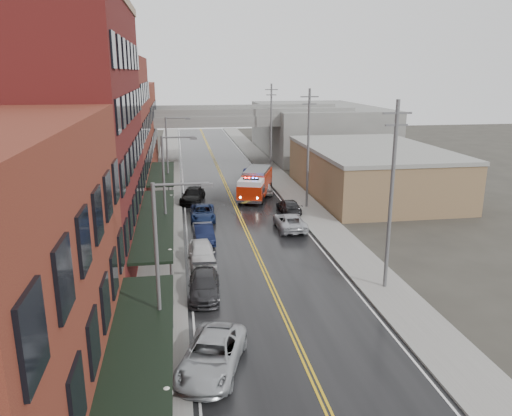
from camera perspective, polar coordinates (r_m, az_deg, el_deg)
road at (r=45.56m, az=-1.41°, el=-1.98°), size 11.00×160.00×0.02m
sidewalk_left at (r=45.21m, az=-10.62°, el=-2.30°), size 3.00×160.00×0.15m
sidewalk_right at (r=47.01m, az=7.45°, el=-1.47°), size 3.00×160.00×0.15m
curb_left at (r=45.18m, az=-8.53°, el=-2.21°), size 0.30×160.00×0.15m
curb_right at (r=46.58m, az=5.50°, el=-1.57°), size 0.30×160.00×0.15m
brick_building_b at (r=37.20m, az=-20.90°, el=7.29°), size 9.00×20.00×18.00m
brick_building_c at (r=54.50m, az=-17.14°, el=8.28°), size 9.00×15.00×15.00m
brick_building_far at (r=71.93m, az=-15.19°, el=8.77°), size 9.00×20.00×12.00m
tan_building at (r=58.43m, az=13.01°, el=4.02°), size 14.00×22.00×5.00m
right_far_block at (r=86.96m, az=6.96°, el=8.91°), size 18.00×30.00×8.00m
awning_0 at (r=20.20m, az=-13.31°, el=-16.69°), size 2.60×16.00×3.09m
awning_1 at (r=37.68m, az=-11.37°, el=-1.27°), size 2.60×18.00×3.09m
awning_2 at (r=54.68m, az=-10.73°, el=3.91°), size 2.60×13.00×3.09m
globe_lamp_0 at (r=18.86m, az=-10.07°, el=-21.56°), size 0.44×0.44×3.12m
globe_lamp_1 at (r=31.23m, az=-9.74°, el=-6.02°), size 0.44×0.44×3.12m
globe_lamp_2 at (r=44.57m, az=-9.61°, el=0.49°), size 0.44×0.44×3.12m
street_lamp_0 at (r=22.74m, az=-10.59°, el=-6.56°), size 2.64×0.22×9.00m
street_lamp_1 at (r=38.06m, az=-10.07°, el=2.38°), size 2.64×0.22×9.00m
street_lamp_2 at (r=53.78m, az=-9.85°, el=6.15°), size 2.64×0.22×9.00m
utility_pole_0 at (r=31.77m, az=15.22°, el=1.58°), size 1.80×0.24×12.00m
utility_pole_1 at (r=50.34m, az=5.99°, el=6.96°), size 1.80×0.24×12.00m
utility_pole_2 at (r=69.71m, az=1.74°, el=9.35°), size 1.80×0.24×12.00m
overpass at (r=75.72m, az=-4.70°, el=9.54°), size 40.00×10.00×7.50m
fire_truck at (r=55.20m, az=-0.07°, el=2.86°), size 5.28×8.72×3.03m
parked_car_left_2 at (r=24.35m, az=-5.07°, el=-16.42°), size 4.11×6.08×1.55m
parked_car_left_3 at (r=31.59m, az=-5.95°, el=-8.80°), size 2.28×4.89×1.38m
parked_car_left_4 at (r=36.65m, az=-6.23°, el=-5.15°), size 2.00×4.73×1.60m
parked_car_left_5 at (r=41.25m, az=-5.99°, el=-2.89°), size 1.72×4.46×1.45m
parked_car_left_6 at (r=47.33m, az=-6.12°, el=-0.54°), size 2.40×5.01×1.38m
parked_car_left_7 at (r=53.88m, az=-7.24°, el=1.47°), size 3.22×5.59×1.52m
parked_car_right_0 at (r=44.31m, az=3.87°, el=-1.55°), size 2.49×5.24×1.44m
parked_car_right_1 at (r=49.54m, az=3.79°, el=0.20°), size 1.90×4.58×1.32m
parked_car_right_2 at (r=57.21m, az=0.91°, el=2.37°), size 1.90×4.33×1.45m
parked_car_right_3 at (r=65.76m, az=-0.69°, el=4.03°), size 2.56×4.35×1.35m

